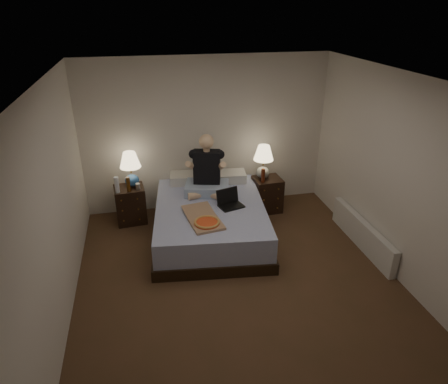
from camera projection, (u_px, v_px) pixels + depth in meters
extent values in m
cube|color=brown|center=(239.00, 283.00, 5.05)|extent=(4.00, 4.50, 0.00)
cube|color=white|center=(243.00, 81.00, 3.96)|extent=(4.00, 4.50, 0.00)
cube|color=silver|center=(207.00, 135.00, 6.49)|extent=(4.00, 0.00, 2.50)
cube|color=silver|center=(329.00, 346.00, 2.52)|extent=(4.00, 0.00, 2.50)
cube|color=silver|center=(53.00, 212.00, 4.12)|extent=(0.00, 4.50, 2.50)
cube|color=silver|center=(399.00, 179.00, 4.88)|extent=(0.00, 4.50, 2.50)
cube|color=#5A69B4|center=(210.00, 220.00, 5.96)|extent=(1.80, 2.26, 0.52)
cube|color=black|center=(131.00, 204.00, 6.34)|extent=(0.49, 0.45, 0.59)
cube|color=black|center=(267.00, 194.00, 6.68)|extent=(0.47, 0.43, 0.58)
cylinder|color=white|center=(117.00, 185.00, 6.00)|extent=(0.07, 0.07, 0.25)
cylinder|color=#BBBBB6|center=(138.00, 187.00, 6.13)|extent=(0.07, 0.07, 0.10)
cylinder|color=#532F0B|center=(128.00, 184.00, 6.05)|extent=(0.06, 0.06, 0.23)
cylinder|color=#5F220D|center=(263.00, 175.00, 6.38)|extent=(0.06, 0.06, 0.23)
cube|color=silver|center=(362.00, 234.00, 5.72)|extent=(0.10, 1.60, 0.40)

